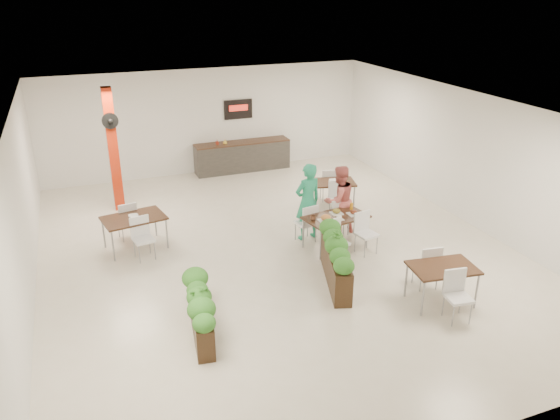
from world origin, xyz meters
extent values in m
plane|color=beige|center=(0.00, 0.00, 0.00)|extent=(12.00, 12.00, 0.00)
cube|color=white|center=(0.00, 6.00, 1.60)|extent=(10.00, 0.10, 3.20)
cube|color=white|center=(0.00, -6.00, 1.60)|extent=(10.00, 0.10, 3.20)
cube|color=white|center=(-5.00, 0.00, 1.60)|extent=(0.10, 12.00, 3.20)
cube|color=white|center=(5.00, 0.00, 1.60)|extent=(0.10, 12.00, 3.20)
cube|color=white|center=(0.00, 0.00, 3.20)|extent=(10.00, 12.00, 0.04)
cube|color=#AB240B|center=(-3.00, 3.80, 1.60)|extent=(0.25, 0.25, 3.20)
cylinder|color=black|center=(-3.00, 3.62, 2.40)|extent=(0.40, 0.06, 0.40)
sphere|color=black|center=(-3.00, 3.58, 2.40)|extent=(0.12, 0.12, 0.12)
cube|color=#2D2B28|center=(1.00, 5.65, 0.45)|extent=(3.00, 0.60, 0.90)
cube|color=black|center=(1.00, 5.65, 0.92)|extent=(3.00, 0.62, 0.04)
cube|color=black|center=(1.00, 5.96, 1.90)|extent=(0.90, 0.04, 0.60)
cube|color=red|center=(1.00, 5.93, 1.95)|extent=(0.60, 0.02, 0.18)
imported|color=maroon|center=(0.20, 5.65, 1.04)|extent=(0.09, 0.09, 0.19)
imported|color=gold|center=(0.45, 5.65, 1.02)|extent=(0.13, 0.13, 0.17)
cube|color=black|center=(1.30, -0.30, 0.73)|extent=(1.52, 1.03, 0.04)
cylinder|color=gray|center=(0.73, -0.75, 0.35)|extent=(0.04, 0.04, 0.71)
cylinder|color=gray|center=(1.99, -0.52, 0.35)|extent=(0.04, 0.04, 0.71)
cylinder|color=gray|center=(0.61, -0.08, 0.35)|extent=(0.04, 0.04, 0.71)
cylinder|color=gray|center=(1.87, 0.15, 0.35)|extent=(0.04, 0.04, 0.71)
cube|color=white|center=(0.80, 0.22, 0.45)|extent=(0.49, 0.49, 0.05)
cube|color=white|center=(0.83, 0.03, 0.70)|extent=(0.42, 0.11, 0.45)
cylinder|color=gray|center=(0.94, 0.42, 0.21)|extent=(0.02, 0.02, 0.43)
cylinder|color=gray|center=(0.60, 0.36, 0.21)|extent=(0.02, 0.02, 0.43)
cylinder|color=gray|center=(1.00, 0.08, 0.21)|extent=(0.02, 0.02, 0.43)
cylinder|color=gray|center=(0.66, 0.02, 0.21)|extent=(0.02, 0.02, 0.43)
cube|color=white|center=(1.59, 0.36, 0.45)|extent=(0.49, 0.49, 0.05)
cube|color=white|center=(1.62, 0.17, 0.70)|extent=(0.42, 0.11, 0.45)
cylinder|color=gray|center=(1.72, 0.56, 0.21)|extent=(0.02, 0.02, 0.43)
cylinder|color=gray|center=(1.39, 0.50, 0.21)|extent=(0.02, 0.02, 0.43)
cylinder|color=gray|center=(1.78, 0.22, 0.21)|extent=(0.02, 0.02, 0.43)
cylinder|color=gray|center=(1.45, 0.16, 0.21)|extent=(0.02, 0.02, 0.43)
cube|color=white|center=(1.01, -0.96, 0.45)|extent=(0.49, 0.49, 0.05)
cube|color=white|center=(0.97, -0.77, 0.70)|extent=(0.42, 0.11, 0.45)
cylinder|color=gray|center=(0.87, -1.16, 0.21)|extent=(0.02, 0.02, 0.43)
cylinder|color=gray|center=(1.20, -1.10, 0.21)|extent=(0.02, 0.02, 0.43)
cylinder|color=gray|center=(0.81, -0.82, 0.21)|extent=(0.02, 0.02, 0.43)
cylinder|color=gray|center=(1.14, -0.76, 0.21)|extent=(0.02, 0.02, 0.43)
cube|color=white|center=(1.79, -0.82, 0.45)|extent=(0.49, 0.49, 0.05)
cube|color=white|center=(1.76, -0.63, 0.70)|extent=(0.42, 0.11, 0.45)
cylinder|color=gray|center=(1.66, -1.02, 0.21)|extent=(0.02, 0.02, 0.43)
cylinder|color=gray|center=(1.99, -0.96, 0.21)|extent=(0.02, 0.02, 0.43)
cylinder|color=gray|center=(1.60, -0.68, 0.21)|extent=(0.02, 0.02, 0.43)
cylinder|color=gray|center=(1.93, -0.62, 0.21)|extent=(0.02, 0.02, 0.43)
cube|color=white|center=(0.97, -0.46, 0.76)|extent=(0.35, 0.35, 0.01)
ellipsoid|color=#9B4D26|center=(0.97, -0.46, 0.83)|extent=(0.22, 0.22, 0.13)
cube|color=white|center=(1.37, -0.16, 0.76)|extent=(0.30, 0.30, 0.01)
ellipsoid|color=orange|center=(1.37, -0.16, 0.82)|extent=(0.18, 0.18, 0.11)
cube|color=white|center=(1.71, -0.35, 0.76)|extent=(0.30, 0.30, 0.01)
ellipsoid|color=#491A0E|center=(1.71, -0.35, 0.81)|extent=(0.16, 0.16, 0.10)
cube|color=white|center=(1.28, -0.49, 0.76)|extent=(0.21, 0.21, 0.01)
ellipsoid|color=white|center=(1.28, -0.49, 0.80)|extent=(0.12, 0.12, 0.07)
cylinder|color=orange|center=(1.81, -0.06, 0.82)|extent=(0.07, 0.07, 0.15)
imported|color=brown|center=(0.74, -0.30, 0.80)|extent=(0.12, 0.12, 0.10)
imported|color=#239B6F|center=(0.90, 0.35, 0.91)|extent=(0.73, 0.55, 1.83)
imported|color=#D0615C|center=(1.70, 0.35, 0.84)|extent=(0.91, 0.77, 1.67)
cube|color=black|center=(-2.31, -2.42, 0.29)|extent=(0.51, 1.74, 0.57)
ellipsoid|color=#245819|center=(-2.40, -3.12, 0.69)|extent=(0.40, 0.40, 0.32)
ellipsoid|color=#245819|center=(-2.36, -2.77, 0.69)|extent=(0.40, 0.40, 0.32)
ellipsoid|color=#245819|center=(-2.31, -2.42, 0.69)|extent=(0.40, 0.40, 0.32)
ellipsoid|color=#245819|center=(-2.26, -2.07, 0.69)|extent=(0.40, 0.40, 0.32)
ellipsoid|color=#245819|center=(-2.22, -1.72, 0.69)|extent=(0.40, 0.40, 0.32)
imported|color=#245819|center=(-2.31, -2.42, 0.76)|extent=(0.33, 0.29, 0.37)
cube|color=black|center=(0.61, -1.69, 0.34)|extent=(0.93, 2.02, 0.67)
ellipsoid|color=#245819|center=(0.35, -2.51, 0.79)|extent=(0.40, 0.40, 0.32)
ellipsoid|color=#245819|center=(0.48, -2.10, 0.79)|extent=(0.40, 0.40, 0.32)
ellipsoid|color=#245819|center=(0.61, -1.69, 0.79)|extent=(0.40, 0.40, 0.32)
ellipsoid|color=#245819|center=(0.74, -1.28, 0.79)|extent=(0.40, 0.40, 0.32)
ellipsoid|color=#245819|center=(0.87, -0.87, 0.79)|extent=(0.40, 0.40, 0.32)
imported|color=#245819|center=(0.61, -1.69, 0.89)|extent=(0.24, 0.24, 0.44)
cube|color=black|center=(-2.90, 1.27, 0.73)|extent=(1.46, 1.10, 0.04)
cylinder|color=gray|center=(-3.43, 0.79, 0.35)|extent=(0.04, 0.04, 0.71)
cylinder|color=gray|center=(-2.24, 1.00, 0.35)|extent=(0.04, 0.04, 0.71)
cylinder|color=gray|center=(-3.56, 1.54, 0.35)|extent=(0.04, 0.04, 0.71)
cylinder|color=gray|center=(-2.38, 1.75, 0.35)|extent=(0.04, 0.04, 0.71)
cube|color=white|center=(-3.01, 1.86, 0.45)|extent=(0.49, 0.49, 0.05)
cube|color=white|center=(-2.98, 1.68, 0.70)|extent=(0.42, 0.11, 0.45)
cylinder|color=gray|center=(-2.87, 2.06, 0.21)|extent=(0.02, 0.02, 0.43)
cylinder|color=gray|center=(-3.21, 2.00, 0.21)|extent=(0.02, 0.02, 0.43)
cylinder|color=gray|center=(-2.81, 1.73, 0.21)|extent=(0.02, 0.02, 0.43)
cylinder|color=gray|center=(-3.15, 1.67, 0.21)|extent=(0.02, 0.02, 0.43)
cube|color=white|center=(-2.80, 0.68, 0.45)|extent=(0.49, 0.49, 0.05)
cube|color=white|center=(-2.83, 0.87, 0.70)|extent=(0.42, 0.11, 0.45)
cylinder|color=gray|center=(-2.94, 0.49, 0.21)|extent=(0.02, 0.02, 0.43)
cylinder|color=gray|center=(-2.60, 0.55, 0.21)|extent=(0.02, 0.02, 0.43)
cylinder|color=gray|center=(-3.00, 0.82, 0.21)|extent=(0.02, 0.02, 0.43)
cylinder|color=gray|center=(-2.66, 0.88, 0.21)|extent=(0.02, 0.02, 0.43)
imported|color=white|center=(-2.90, 1.27, 0.78)|extent=(0.22, 0.22, 0.05)
cube|color=black|center=(2.26, 1.78, 0.73)|extent=(1.26, 0.99, 0.04)
cylinder|color=gray|center=(1.70, 1.60, 0.35)|extent=(0.04, 0.04, 0.71)
cylinder|color=gray|center=(2.66, 1.35, 0.35)|extent=(0.04, 0.04, 0.71)
cylinder|color=gray|center=(1.85, 2.20, 0.35)|extent=(0.04, 0.04, 0.71)
cylinder|color=gray|center=(2.82, 1.96, 0.35)|extent=(0.04, 0.04, 0.71)
cube|color=white|center=(2.41, 2.36, 0.45)|extent=(0.51, 0.51, 0.05)
cube|color=white|center=(2.36, 2.17, 0.70)|extent=(0.42, 0.14, 0.45)
cylinder|color=gray|center=(2.61, 2.48, 0.21)|extent=(0.02, 0.02, 0.43)
cylinder|color=gray|center=(2.28, 2.56, 0.21)|extent=(0.02, 0.02, 0.43)
cylinder|color=gray|center=(2.53, 2.15, 0.21)|extent=(0.02, 0.02, 0.43)
cylinder|color=gray|center=(2.20, 2.24, 0.21)|extent=(0.02, 0.02, 0.43)
cube|color=white|center=(2.11, 1.19, 0.45)|extent=(0.51, 0.51, 0.05)
cube|color=white|center=(2.16, 1.38, 0.70)|extent=(0.42, 0.14, 0.45)
cylinder|color=gray|center=(1.90, 1.07, 0.21)|extent=(0.02, 0.02, 0.43)
cylinder|color=gray|center=(2.23, 0.99, 0.21)|extent=(0.02, 0.02, 0.43)
cylinder|color=gray|center=(1.99, 1.40, 0.21)|extent=(0.02, 0.02, 0.43)
cylinder|color=gray|center=(2.32, 1.32, 0.21)|extent=(0.02, 0.02, 0.43)
imported|color=white|center=(2.26, 1.78, 0.78)|extent=(0.22, 0.22, 0.05)
cube|color=black|center=(2.08, -3.10, 0.73)|extent=(1.29, 0.95, 0.04)
cylinder|color=gray|center=(1.50, -3.36, 0.35)|extent=(0.04, 0.04, 0.71)
cylinder|color=gray|center=(2.56, -3.50, 0.35)|extent=(0.04, 0.04, 0.71)
cylinder|color=gray|center=(1.59, -2.69, 0.35)|extent=(0.04, 0.04, 0.71)
cylinder|color=gray|center=(2.65, -2.83, 0.35)|extent=(0.04, 0.04, 0.71)
cube|color=white|center=(2.16, -2.50, 0.45)|extent=(0.47, 0.47, 0.05)
cube|color=white|center=(2.13, -2.69, 0.70)|extent=(0.42, 0.10, 0.45)
cylinder|color=gray|center=(2.35, -2.36, 0.21)|extent=(0.02, 0.02, 0.43)
cylinder|color=gray|center=(2.01, -2.31, 0.21)|extent=(0.02, 0.02, 0.43)
cylinder|color=gray|center=(2.30, -2.69, 0.21)|extent=(0.02, 0.02, 0.43)
cylinder|color=gray|center=(1.97, -2.65, 0.21)|extent=(0.02, 0.02, 0.43)
cube|color=white|center=(2.00, -3.69, 0.45)|extent=(0.47, 0.47, 0.05)
cube|color=white|center=(2.02, -3.50, 0.70)|extent=(0.42, 0.10, 0.45)
cylinder|color=gray|center=(1.80, -3.84, 0.21)|extent=(0.02, 0.02, 0.43)
cylinder|color=gray|center=(2.14, -3.88, 0.21)|extent=(0.02, 0.02, 0.43)
cylinder|color=gray|center=(1.85, -3.50, 0.21)|extent=(0.02, 0.02, 0.43)
cylinder|color=gray|center=(2.19, -3.54, 0.21)|extent=(0.02, 0.02, 0.43)
camera|label=1|loc=(-3.88, -10.20, 5.55)|focal=35.00mm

